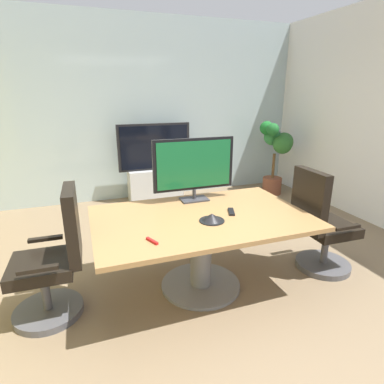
# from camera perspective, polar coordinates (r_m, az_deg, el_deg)

# --- Properties ---
(ground_plane) EXTENTS (7.25, 7.25, 0.00)m
(ground_plane) POSITION_cam_1_polar(r_m,az_deg,el_deg) (3.09, 2.46, -18.00)
(ground_plane) COLOR #7A664C
(wall_back_glass_partition) EXTENTS (5.81, 0.10, 2.97)m
(wall_back_glass_partition) POSITION_cam_1_polar(r_m,az_deg,el_deg) (5.54, -9.94, 14.24)
(wall_back_glass_partition) COLOR #9EB2B7
(wall_back_glass_partition) RESTS_ON ground
(conference_table) EXTENTS (1.92, 1.22, 0.73)m
(conference_table) POSITION_cam_1_polar(r_m,az_deg,el_deg) (2.93, 1.66, -7.61)
(conference_table) COLOR olive
(conference_table) RESTS_ON ground
(office_chair_left) EXTENTS (0.60, 0.58, 1.09)m
(office_chair_left) POSITION_cam_1_polar(r_m,az_deg,el_deg) (2.87, -23.60, -11.95)
(office_chair_left) COLOR #4C4C51
(office_chair_left) RESTS_ON ground
(office_chair_right) EXTENTS (0.60, 0.58, 1.09)m
(office_chair_right) POSITION_cam_1_polar(r_m,az_deg,el_deg) (3.50, 22.15, -6.26)
(office_chair_right) COLOR #4C4C51
(office_chair_right) RESTS_ON ground
(tv_monitor) EXTENTS (0.84, 0.18, 0.64)m
(tv_monitor) POSITION_cam_1_polar(r_m,az_deg,el_deg) (3.16, 0.36, 4.74)
(tv_monitor) COLOR #333338
(tv_monitor) RESTS_ON conference_table
(wall_display_unit) EXTENTS (1.20, 0.36, 1.31)m
(wall_display_unit) POSITION_cam_1_polar(r_m,az_deg,el_deg) (5.39, -6.69, 3.01)
(wall_display_unit) COLOR #B7BABC
(wall_display_unit) RESTS_ON ground
(potted_plant) EXTENTS (0.62, 0.58, 1.31)m
(potted_plant) POSITION_cam_1_polar(r_m,az_deg,el_deg) (5.85, 15.06, 7.42)
(potted_plant) COLOR brown
(potted_plant) RESTS_ON ground
(conference_phone) EXTENTS (0.22, 0.22, 0.07)m
(conference_phone) POSITION_cam_1_polar(r_m,az_deg,el_deg) (2.73, 3.62, -4.68)
(conference_phone) COLOR black
(conference_phone) RESTS_ON conference_table
(remote_control) EXTENTS (0.11, 0.18, 0.02)m
(remote_control) POSITION_cam_1_polar(r_m,az_deg,el_deg) (2.94, 7.12, -3.55)
(remote_control) COLOR black
(remote_control) RESTS_ON conference_table
(whiteboard_marker) EXTENTS (0.07, 0.13, 0.02)m
(whiteboard_marker) POSITION_cam_1_polar(r_m,az_deg,el_deg) (2.39, -7.22, -8.77)
(whiteboard_marker) COLOR red
(whiteboard_marker) RESTS_ON conference_table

